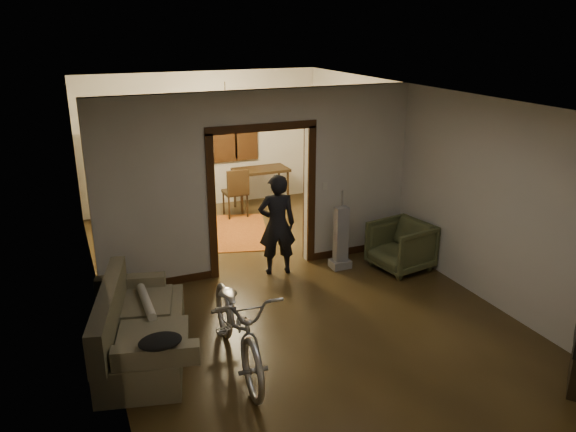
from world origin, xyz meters
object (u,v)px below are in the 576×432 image
person (277,225)px  sofa (142,321)px  bicycle (238,323)px  armchair (401,246)px  desk (261,189)px  locker (142,174)px

person → sofa: bearing=44.9°
bicycle → person: 2.54m
armchair → desk: 3.90m
person → armchair: bearing=172.4°
bicycle → armchair: (3.18, 1.53, -0.15)m
desk → sofa: bearing=-110.6°
sofa → armchair: bearing=26.3°
desk → locker: bearing=-171.7°
bicycle → desk: bicycle is taller
bicycle → locker: locker is taller
armchair → person: (-1.85, 0.62, 0.41)m
bicycle → desk: (2.23, 5.31, -0.12)m
sofa → bicycle: bearing=-18.8°
bicycle → armchair: 3.53m
armchair → person: 1.99m
bicycle → person: person is taller
armchair → locker: size_ratio=0.46×
armchair → person: bearing=-118.3°
desk → person: bearing=-92.2°
locker → desk: locker is taller
person → locker: (-1.48, 3.38, 0.13)m
sofa → locker: locker is taller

